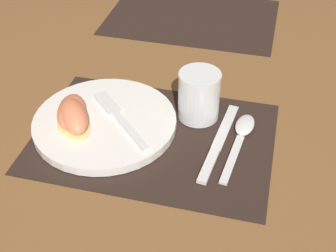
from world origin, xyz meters
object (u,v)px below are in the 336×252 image
Objects in this scene: juice_glass at (199,98)px; citrus_wedge_1 at (74,117)px; knife at (218,143)px; fork at (118,115)px; spoon at (242,134)px; plate at (105,122)px; citrus_wedge_0 at (72,113)px.

citrus_wedge_1 is (-0.21, -0.10, -0.01)m from juice_glass.
fork reaches higher than knife.
spoon is 1.27× the size of fork.
citrus_wedge_0 is (-0.06, -0.02, 0.02)m from plate.
citrus_wedge_1 reaches higher than fork.
spoon is at bearing 43.09° from knife.
citrus_wedge_0 is 0.02m from citrus_wedge_1.
spoon is 1.63× the size of citrus_wedge_1.
citrus_wedge_0 is (-0.27, -0.01, 0.03)m from knife.
spoon is 0.31m from citrus_wedge_1.
spoon reaches higher than knife.
juice_glass is (0.16, 0.07, 0.03)m from plate.
plate is 2.29× the size of citrus_wedge_1.
knife is 0.27m from citrus_wedge_0.
citrus_wedge_0 is at bearing -171.03° from spoon.
citrus_wedge_1 is (-0.30, -0.06, 0.03)m from spoon.
spoon is 0.23m from fork.
fork is 1.32× the size of citrus_wedge_0.
juice_glass is at bearing 24.06° from plate.
knife is (0.05, -0.07, -0.04)m from juice_glass.
juice_glass reaches higher than knife.
citrus_wedge_1 is at bearing -168.22° from spoon.
plate is at bearing -172.40° from spoon.
knife is 1.46× the size of fork.
knife is 0.26m from citrus_wedge_1.
plate is at bearing -148.82° from fork.
fork is 0.08m from citrus_wedge_0.
plate is 1.22× the size of knife.
plate is at bearing 31.55° from citrus_wedge_1.
citrus_wedge_1 reaches higher than citrus_wedge_0.
juice_glass is 0.24m from citrus_wedge_0.
citrus_wedge_0 is at bearing -165.12° from plate.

